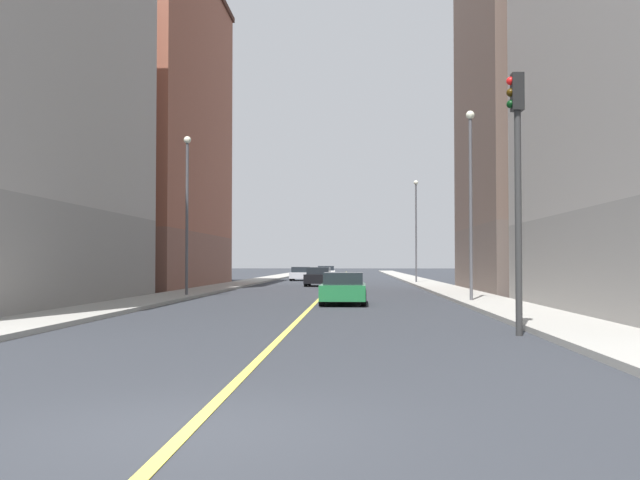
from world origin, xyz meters
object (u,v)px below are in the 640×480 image
car_black (319,277)px  car_green (343,289)px  street_lamp_left_near (471,187)px  car_silver (301,274)px  building_right_midblock (133,127)px  traffic_light_left_near (517,166)px  street_lamp_right_near (187,200)px  building_left_mid (559,86)px  car_white (326,273)px  street_lamp_left_far (416,221)px

car_black → car_green: car_black is taller
street_lamp_left_near → car_silver: size_ratio=1.84×
car_silver → car_green: car_green is taller
building_right_midblock → traffic_light_left_near: 38.36m
traffic_light_left_near → street_lamp_right_near: bearing=124.0°
traffic_light_left_near → street_lamp_left_near: (1.02, 13.64, 0.91)m
building_left_mid → car_white: bearing=115.2°
building_right_midblock → street_lamp_right_near: size_ratio=2.84×
building_right_midblock → car_green: 26.80m
traffic_light_left_near → car_black: 36.66m
building_left_mid → street_lamp_left_near: size_ratio=3.03×
building_left_mid → street_lamp_left_far: building_left_mid is taller
street_lamp_left_near → building_right_midblock: bearing=137.4°
street_lamp_left_near → car_silver: (-10.11, 38.37, -4.31)m
traffic_light_left_near → street_lamp_right_near: (-12.19, 18.09, 0.80)m
traffic_light_left_near → car_white: traffic_light_left_near is taller
street_lamp_left_far → car_silver: 14.89m
building_left_mid → traffic_light_left_near: (-8.18, -25.98, -8.15)m
car_white → car_green: bearing=-86.7°
building_right_midblock → traffic_light_left_near: size_ratio=3.55×
building_left_mid → car_white: 37.45m
street_lamp_left_near → street_lamp_right_near: street_lamp_left_near is taller
street_lamp_right_near → building_left_mid: bearing=21.2°
building_left_mid → car_green: (-12.55, -13.22, -11.55)m
car_silver → car_green: bearing=-83.1°
car_silver → street_lamp_left_far: bearing=-44.7°
street_lamp_right_near → car_silver: (3.10, 33.91, -4.20)m
building_right_midblock → car_white: building_right_midblock is taller
building_right_midblock → car_black: bearing=15.6°
street_lamp_right_near → car_white: street_lamp_right_near is taller
street_lamp_left_near → street_lamp_right_near: 13.94m
building_left_mid → car_black: (-14.76, 9.93, -11.52)m
street_lamp_left_near → car_white: bearing=100.1°
traffic_light_left_near → car_silver: traffic_light_left_near is taller
street_lamp_left_near → car_black: size_ratio=1.91×
car_black → car_silver: bearing=98.9°
building_left_mid → street_lamp_right_near: (-20.37, -7.89, -7.34)m
street_lamp_right_near → car_black: (5.61, 17.81, -4.17)m
street_lamp_left_far → car_white: size_ratio=1.85×
car_green → car_black: bearing=95.4°
car_silver → street_lamp_right_near: bearing=-95.2°
street_lamp_right_near → traffic_light_left_near: bearing=-56.0°
street_lamp_left_far → car_white: (-7.98, 16.22, -4.40)m
car_silver → car_green: size_ratio=1.00×
car_black → car_white: (-0.39, 22.32, -0.01)m
car_white → building_right_midblock: bearing=-115.6°
traffic_light_left_near → building_left_mid: bearing=72.5°
street_lamp_right_near → car_black: bearing=72.5°
car_silver → car_green: 39.53m
street_lamp_left_far → traffic_light_left_near: bearing=-91.4°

